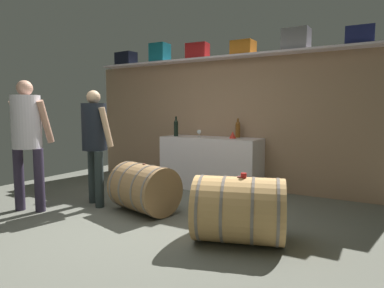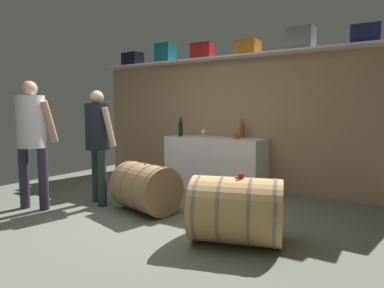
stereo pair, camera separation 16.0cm
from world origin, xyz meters
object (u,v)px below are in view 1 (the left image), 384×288
(wine_bottle_amber, at_px, (238,129))
(wine_bottle_dark, at_px, (176,128))
(toolcase_black, at_px, (126,59))
(work_cabinet, at_px, (211,163))
(tasting_cup, at_px, (244,175))
(toolcase_red, at_px, (197,51))
(red_funnel, at_px, (233,135))
(toolcase_navy, at_px, (360,36))
(wine_barrel_far, at_px, (144,188))
(wine_glass, at_px, (199,132))
(toolcase_teal, at_px, (160,53))
(winemaker_pouring, at_px, (27,132))
(toolcase_orange, at_px, (243,48))
(toolcase_grey, at_px, (296,40))
(visitor_tasting, at_px, (95,135))
(wine_barrel_near, at_px, (239,210))

(wine_bottle_amber, bearing_deg, wine_bottle_dark, -165.36)
(toolcase_black, relative_size, work_cabinet, 0.23)
(tasting_cup, bearing_deg, toolcase_red, 128.81)
(red_funnel, bearing_deg, toolcase_red, 164.58)
(toolcase_navy, height_order, red_funnel, toolcase_navy)
(toolcase_red, height_order, tasting_cup, toolcase_red)
(wine_bottle_amber, height_order, tasting_cup, wine_bottle_amber)
(toolcase_red, distance_m, wine_barrel_far, 2.72)
(toolcase_black, relative_size, wine_glass, 3.09)
(toolcase_teal, height_order, toolcase_navy, toolcase_teal)
(wine_barrel_far, height_order, winemaker_pouring, winemaker_pouring)
(toolcase_orange, xyz_separation_m, wine_bottle_dark, (-1.10, -0.30, -1.29))
(toolcase_teal, relative_size, wine_bottle_amber, 1.08)
(toolcase_grey, distance_m, visitor_tasting, 3.23)
(work_cabinet, distance_m, winemaker_pouring, 2.81)
(toolcase_grey, bearing_deg, work_cabinet, -167.57)
(toolcase_orange, xyz_separation_m, visitor_tasting, (-1.40, -1.89, -1.34))
(wine_bottle_amber, distance_m, wine_bottle_dark, 1.07)
(toolcase_orange, height_order, toolcase_navy, toolcase_navy)
(wine_glass, height_order, winemaker_pouring, winemaker_pouring)
(work_cabinet, height_order, wine_barrel_near, work_cabinet)
(work_cabinet, bearing_deg, winemaker_pouring, -122.58)
(toolcase_grey, bearing_deg, wine_bottle_dark, -167.91)
(visitor_tasting, bearing_deg, wine_barrel_far, 30.71)
(toolcase_teal, relative_size, toolcase_grey, 0.89)
(toolcase_orange, distance_m, toolcase_grey, 0.83)
(toolcase_red, xyz_separation_m, toolcase_orange, (0.84, 0.00, -0.02))
(toolcase_teal, height_order, wine_bottle_dark, toolcase_teal)
(tasting_cup, bearing_deg, work_cabinet, 124.83)
(toolcase_teal, xyz_separation_m, wine_bottle_dark, (0.54, -0.30, -1.35))
(red_funnel, bearing_deg, work_cabinet, 179.18)
(red_funnel, height_order, visitor_tasting, visitor_tasting)
(wine_barrel_far, bearing_deg, toolcase_teal, 133.57)
(wine_barrel_far, bearing_deg, toolcase_red, 111.28)
(wine_bottle_dark, height_order, visitor_tasting, visitor_tasting)
(toolcase_grey, height_order, toolcase_navy, toolcase_grey)
(wine_glass, xyz_separation_m, red_funnel, (0.59, 0.05, -0.03))
(toolcase_black, height_order, wine_bottle_dark, toolcase_black)
(toolcase_black, distance_m, wine_barrel_near, 4.40)
(toolcase_teal, xyz_separation_m, visitor_tasting, (0.25, -1.89, -1.39))
(toolcase_red, distance_m, wine_bottle_amber, 1.53)
(wine_bottle_amber, relative_size, wine_bottle_dark, 0.92)
(winemaker_pouring, bearing_deg, visitor_tasting, 31.47)
(toolcase_black, height_order, toolcase_red, toolcase_red)
(toolcase_black, xyz_separation_m, wine_glass, (1.80, -0.27, -1.37))
(wine_bottle_amber, xyz_separation_m, wine_glass, (-0.60, -0.24, -0.06))
(wine_glass, bearing_deg, wine_bottle_amber, 22.02)
(wine_bottle_amber, distance_m, visitor_tasting, 2.29)
(toolcase_orange, height_order, work_cabinet, toolcase_orange)
(winemaker_pouring, xyz_separation_m, visitor_tasting, (0.55, 0.64, -0.07))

